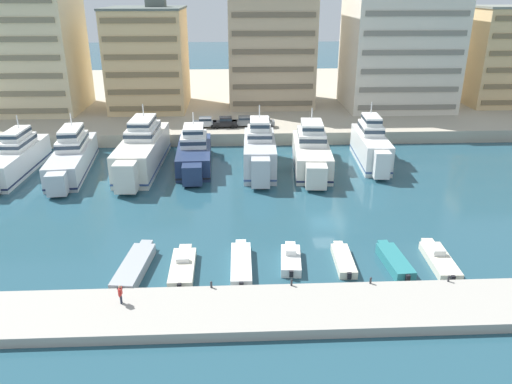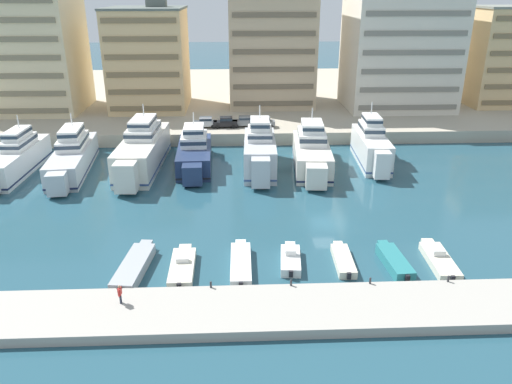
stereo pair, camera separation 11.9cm
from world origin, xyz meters
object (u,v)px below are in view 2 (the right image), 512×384
Objects in this scene: yacht_ivory_center_right at (312,152)px; motorboat_cream_left at (182,266)px; motorboat_cream_center at (343,260)px; car_black_left at (226,122)px; yacht_silver_left at (72,156)px; car_grey_mid_left at (245,121)px; yacht_white_mid_right at (371,146)px; yacht_silver_center at (260,152)px; motorboat_cream_mid_right at (439,260)px; yacht_navy_center_left at (194,153)px; motorboat_teal_center_right at (394,261)px; motorboat_grey_far_left at (134,266)px; motorboat_white_mid_left at (241,264)px; car_grey_center_left at (263,121)px; yacht_white_far_left at (17,158)px; pedestrian_near_edge at (120,293)px; yacht_ivory_mid_left at (142,150)px; motorboat_white_center_left at (290,259)px; car_silver_far_left at (205,122)px.

motorboat_cream_left is (-16.11, -27.79, -1.97)m from yacht_ivory_center_right.
car_black_left is (-11.61, 42.66, 2.67)m from motorboat_cream_center.
car_grey_mid_left is at bearing 32.09° from yacht_silver_left.
motorboat_cream_left is at bearing -94.66° from car_black_left.
yacht_white_mid_right reaches higher than yacht_ivory_center_right.
yacht_silver_center reaches higher than motorboat_cream_mid_right.
yacht_navy_center_left is at bearing -107.11° from car_black_left.
motorboat_teal_center_right is at bearing -73.41° from car_grey_mid_left.
yacht_white_mid_right is at bearing 88.10° from motorboat_cream_mid_right.
motorboat_white_mid_left is at bearing 1.09° from motorboat_grey_far_left.
car_grey_center_left reaches higher than motorboat_cream_center.
car_grey_center_left is at bearing 108.34° from motorboat_cream_mid_right.
yacht_ivory_center_right is 28.88m from motorboat_cream_mid_right.
yacht_white_far_left is at bearing -177.59° from yacht_white_mid_right.
yacht_white_far_left is 36.13m from car_grey_mid_left.
pedestrian_near_edge reaches higher than motorboat_cream_mid_right.
yacht_silver_center is 16.78m from yacht_white_mid_right.
motorboat_teal_center_right is at bearing -100.30° from yacht_white_mid_right.
yacht_ivory_center_right reaches higher than yacht_silver_left.
yacht_ivory_mid_left is at bearing -141.97° from car_grey_center_left.
yacht_ivory_center_right reaches higher than motorboat_white_center_left.
motorboat_teal_center_right is 1.67× the size of car_grey_center_left.
yacht_ivory_center_right is at bearing -59.61° from car_grey_mid_left.
motorboat_grey_far_left is 14.58m from motorboat_white_center_left.
pedestrian_near_edge is at bearing -154.12° from motorboat_white_center_left.
yacht_ivory_center_right is at bearing 59.90° from motorboat_cream_left.
yacht_white_far_left is 4.47× the size of car_silver_far_left.
yacht_white_mid_right reaches higher than motorboat_cream_center.
motorboat_grey_far_left reaches higher than motorboat_white_mid_left.
yacht_navy_center_left is at bearing 175.75° from yacht_ivory_center_right.
yacht_ivory_mid_left is at bearing 4.66° from yacht_silver_left.
motorboat_grey_far_left reaches higher than motorboat_cream_center.
yacht_navy_center_left is 4.04× the size of car_black_left.
car_grey_mid_left is (11.21, 43.65, 2.52)m from motorboat_grey_far_left.
yacht_silver_left is at bearing -147.91° from car_grey_mid_left.
car_grey_center_left is at bearing 90.22° from motorboat_white_center_left.
pedestrian_near_edge is at bearing -124.74° from motorboat_cream_left.
yacht_white_far_left is at bearing 148.74° from motorboat_teal_center_right.
yacht_ivory_center_right is at bearing -2.62° from yacht_ivory_mid_left.
motorboat_white_mid_left is at bearing -87.49° from car_black_left.
yacht_silver_center is (16.84, -1.64, 0.02)m from yacht_ivory_mid_left.
motorboat_grey_far_left is at bearing 179.52° from motorboat_cream_left.
yacht_silver_center reaches higher than yacht_white_far_left.
yacht_ivory_center_right reaches higher than motorboat_white_mid_left.
car_silver_far_left reaches higher than motorboat_cream_center.
yacht_navy_center_left is 10.13× the size of pedestrian_near_edge.
yacht_white_mid_right reaches higher than motorboat_grey_far_left.
yacht_white_mid_right reaches higher than motorboat_cream_mid_right.
yacht_white_far_left is 24.66m from yacht_navy_center_left.
yacht_navy_center_left is 17.00m from yacht_ivory_center_right.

